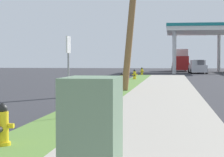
# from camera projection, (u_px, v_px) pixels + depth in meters

# --- Properties ---
(fire_hydrant_nearest) EXTENTS (0.42, 0.37, 0.74)m
(fire_hydrant_nearest) POSITION_uv_depth(u_px,v_px,m) (2.00, 127.00, 7.67)
(fire_hydrant_nearest) COLOR yellow
(fire_hydrant_nearest) RESTS_ON grass_verge
(fire_hydrant_second) EXTENTS (0.42, 0.38, 0.74)m
(fire_hydrant_second) POSITION_uv_depth(u_px,v_px,m) (101.00, 89.00, 17.68)
(fire_hydrant_second) COLOR yellow
(fire_hydrant_second) RESTS_ON grass_verge
(fire_hydrant_third) EXTENTS (0.42, 0.37, 0.74)m
(fire_hydrant_third) POSITION_uv_depth(u_px,v_px,m) (122.00, 80.00, 25.27)
(fire_hydrant_third) COLOR yellow
(fire_hydrant_third) RESTS_ON grass_verge
(fire_hydrant_fourth) EXTENTS (0.42, 0.37, 0.74)m
(fire_hydrant_fourth) POSITION_uv_depth(u_px,v_px,m) (135.00, 75.00, 33.81)
(fire_hydrant_fourth) COLOR yellow
(fire_hydrant_fourth) RESTS_ON grass_verge
(fire_hydrant_fifth) EXTENTS (0.42, 0.38, 0.74)m
(fire_hydrant_fifth) POSITION_uv_depth(u_px,v_px,m) (142.00, 72.00, 43.39)
(fire_hydrant_fifth) COLOR yellow
(fire_hydrant_fifth) RESTS_ON grass_verge
(utility_cabinet) EXTENTS (0.55, 0.81, 1.35)m
(utility_cabinet) POSITION_uv_depth(u_px,v_px,m) (92.00, 154.00, 4.07)
(utility_cabinet) COLOR slate
(utility_cabinet) RESTS_ON sidewalk_slab
(street_sign_post) EXTENTS (0.05, 0.36, 2.12)m
(street_sign_post) POSITION_uv_depth(u_px,v_px,m) (68.00, 59.00, 11.34)
(street_sign_post) COLOR gray
(street_sign_post) RESTS_ON grass_verge
(car_silver_by_near_pump) EXTENTS (2.08, 4.56, 1.57)m
(car_silver_by_near_pump) POSITION_uv_depth(u_px,v_px,m) (198.00, 67.00, 51.54)
(car_silver_by_near_pump) COLOR #BCBCC1
(car_silver_by_near_pump) RESTS_ON ground
(truck_red_at_forecourt) EXTENTS (2.46, 6.50, 3.11)m
(truck_red_at_forecourt) POSITION_uv_depth(u_px,v_px,m) (180.00, 61.00, 61.95)
(truck_red_at_forecourt) COLOR red
(truck_red_at_forecourt) RESTS_ON ground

